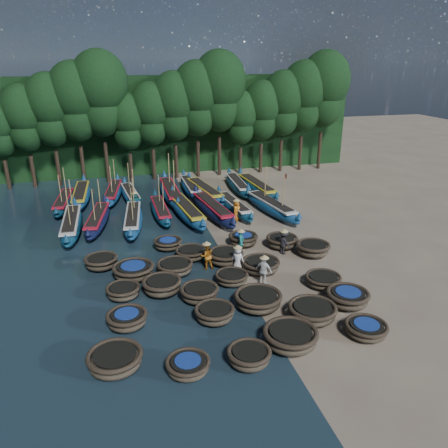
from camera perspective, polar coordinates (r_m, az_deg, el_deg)
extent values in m
plane|color=gray|center=(27.51, 0.19, -4.39)|extent=(120.00, 120.00, 0.00)
cube|color=black|center=(48.42, -7.20, 12.78)|extent=(40.00, 3.00, 10.00)
ellipsoid|color=#4B412F|center=(18.87, -14.01, -17.08)|extent=(2.37, 2.37, 0.71)
torus|color=#392D22|center=(18.67, -14.10, -16.27)|extent=(2.28, 2.28, 0.21)
cylinder|color=black|center=(18.64, -14.11, -16.17)|extent=(1.73, 1.73, 0.06)
ellipsoid|color=#4B412F|center=(18.28, -4.72, -18.15)|extent=(2.03, 2.03, 0.56)
torus|color=#392D22|center=(18.11, -4.75, -17.50)|extent=(1.81, 1.81, 0.17)
cylinder|color=black|center=(18.09, -4.75, -17.41)|extent=(1.37, 1.37, 0.05)
cylinder|color=navy|center=(18.07, -4.76, -17.33)|extent=(1.06, 1.06, 0.03)
ellipsoid|color=#4B412F|center=(18.63, 3.29, -17.06)|extent=(1.93, 1.93, 0.65)
torus|color=#392D22|center=(18.44, 3.31, -16.31)|extent=(1.85, 1.85, 0.20)
cylinder|color=black|center=(18.42, 3.31, -16.22)|extent=(1.38, 1.38, 0.06)
ellipsoid|color=#4B412F|center=(19.73, 8.65, -14.64)|extent=(2.28, 2.28, 0.76)
torus|color=#392D22|center=(19.53, 8.71, -13.79)|extent=(2.43, 2.43, 0.23)
cylinder|color=black|center=(19.50, 8.71, -13.68)|extent=(1.84, 1.84, 0.07)
ellipsoid|color=#4B412F|center=(21.19, 18.04, -13.08)|extent=(1.91, 1.91, 0.58)
torus|color=#392D22|center=(21.04, 18.13, -12.46)|extent=(1.94, 1.94, 0.18)
cylinder|color=black|center=(21.02, 18.14, -12.38)|extent=(1.48, 1.48, 0.05)
cylinder|color=navy|center=(21.00, 18.15, -12.30)|extent=(1.14, 1.14, 0.04)
ellipsoid|color=#4B412F|center=(21.23, -12.52, -12.24)|extent=(1.85, 1.85, 0.68)
torus|color=#392D22|center=(21.06, -12.59, -11.51)|extent=(1.94, 1.94, 0.20)
cylinder|color=black|center=(21.04, -12.60, -11.42)|extent=(1.45, 1.45, 0.06)
cylinder|color=navy|center=(21.02, -12.61, -11.33)|extent=(1.12, 1.12, 0.04)
ellipsoid|color=#4B412F|center=(21.19, -1.24, -11.78)|extent=(2.13, 2.13, 0.66)
torus|color=#392D22|center=(21.02, -1.25, -11.07)|extent=(1.94, 1.94, 0.20)
cylinder|color=black|center=(21.00, -1.25, -10.98)|extent=(1.46, 1.46, 0.06)
ellipsoid|color=#4B412F|center=(22.19, 4.47, -10.07)|extent=(2.88, 2.88, 0.74)
torus|color=#392D22|center=(22.02, 4.50, -9.30)|extent=(2.42, 2.42, 0.22)
cylinder|color=black|center=(21.99, 4.50, -9.20)|extent=(1.85, 1.85, 0.07)
ellipsoid|color=#4B412F|center=(21.69, 11.44, -11.35)|extent=(2.58, 2.58, 0.69)
torus|color=#392D22|center=(21.52, 11.50, -10.62)|extent=(2.35, 2.35, 0.21)
cylinder|color=black|center=(21.50, 11.51, -10.52)|extent=(1.80, 1.80, 0.06)
ellipsoid|color=#4B412F|center=(23.18, 15.82, -9.44)|extent=(2.30, 2.30, 0.73)
torus|color=#392D22|center=(23.01, 15.91, -8.70)|extent=(2.19, 2.19, 0.22)
cylinder|color=black|center=(22.99, 15.92, -8.60)|extent=(1.65, 1.65, 0.07)
cylinder|color=navy|center=(22.97, 15.93, -8.51)|extent=(1.27, 1.27, 0.04)
ellipsoid|color=#4B412F|center=(23.60, -13.01, -8.73)|extent=(2.18, 2.18, 0.62)
torus|color=#392D22|center=(23.46, -13.07, -8.11)|extent=(1.80, 1.80, 0.19)
cylinder|color=black|center=(23.45, -13.08, -8.03)|extent=(1.35, 1.35, 0.06)
ellipsoid|color=#4B412F|center=(23.60, -8.09, -8.19)|extent=(2.30, 2.30, 0.74)
torus|color=#392D22|center=(23.43, -8.13, -7.44)|extent=(2.11, 2.11, 0.23)
cylinder|color=black|center=(23.41, -8.14, -7.34)|extent=(1.58, 1.58, 0.07)
ellipsoid|color=#4B412F|center=(22.82, -3.21, -9.17)|extent=(2.25, 2.25, 0.69)
torus|color=#392D22|center=(22.66, -3.23, -8.46)|extent=(2.03, 2.03, 0.21)
cylinder|color=black|center=(22.64, -3.23, -8.37)|extent=(1.52, 1.52, 0.06)
ellipsoid|color=#4B412F|center=(24.39, 1.02, -7.17)|extent=(1.91, 1.91, 0.57)
torus|color=#392D22|center=(24.26, 1.03, -6.60)|extent=(1.86, 1.86, 0.17)
cylinder|color=black|center=(24.25, 1.03, -6.53)|extent=(1.42, 1.42, 0.05)
ellipsoid|color=#4B412F|center=(24.74, 12.81, -7.30)|extent=(2.12, 2.12, 0.58)
torus|color=#392D22|center=(24.61, 12.86, -6.74)|extent=(1.99, 1.99, 0.17)
cylinder|color=black|center=(24.60, 12.86, -6.67)|extent=(1.52, 1.52, 0.05)
ellipsoid|color=#4B412F|center=(25.42, -11.72, -6.20)|extent=(2.93, 2.93, 0.73)
torus|color=#392D22|center=(25.26, -11.78, -5.51)|extent=(2.38, 2.38, 0.22)
cylinder|color=black|center=(25.25, -11.78, -5.41)|extent=(1.81, 1.81, 0.07)
cylinder|color=navy|center=(25.23, -11.79, -5.32)|extent=(1.39, 1.39, 0.04)
ellipsoid|color=#4B412F|center=(25.55, -6.42, -5.81)|extent=(2.47, 2.47, 0.66)
torus|color=#392D22|center=(25.41, -6.45, -5.18)|extent=(2.12, 2.12, 0.20)
cylinder|color=black|center=(25.39, -6.45, -5.10)|extent=(1.61, 1.61, 0.06)
ellipsoid|color=#4B412F|center=(26.58, 0.22, -4.46)|extent=(2.63, 2.63, 0.75)
torus|color=#392D22|center=(26.43, 0.22, -3.78)|extent=(2.19, 2.19, 0.23)
cylinder|color=black|center=(26.41, 0.22, -3.69)|extent=(1.64, 1.64, 0.07)
ellipsoid|color=#4B412F|center=(25.72, 4.82, -5.55)|extent=(2.41, 2.41, 0.67)
torus|color=#392D22|center=(25.58, 4.84, -4.91)|extent=(2.25, 2.25, 0.20)
cylinder|color=black|center=(25.56, 4.84, -4.83)|extent=(1.72, 1.72, 0.06)
ellipsoid|color=#4B412F|center=(28.20, 11.54, -3.35)|extent=(2.60, 2.60, 0.75)
torus|color=#392D22|center=(28.06, 11.59, -2.69)|extent=(2.16, 2.16, 0.23)
cylinder|color=black|center=(28.04, 11.59, -2.61)|extent=(1.62, 1.62, 0.07)
ellipsoid|color=#4B412F|center=(27.01, -15.73, -4.95)|extent=(2.29, 2.29, 0.68)
torus|color=#392D22|center=(26.88, -15.79, -4.33)|extent=(1.99, 1.99, 0.21)
cylinder|color=black|center=(26.86, -15.80, -4.26)|extent=(1.50, 1.50, 0.06)
ellipsoid|color=#4B412F|center=(28.83, -7.32, -2.69)|extent=(1.77, 1.77, 0.59)
torus|color=#392D22|center=(28.72, -7.34, -2.19)|extent=(1.89, 1.89, 0.18)
cylinder|color=black|center=(28.71, -7.35, -2.12)|extent=(1.43, 1.43, 0.05)
cylinder|color=navy|center=(28.69, -7.35, -2.06)|extent=(1.10, 1.10, 0.04)
ellipsoid|color=#4B412F|center=(27.26, -4.31, -3.97)|extent=(2.23, 2.23, 0.63)
torus|color=#392D22|center=(27.14, -4.33, -3.40)|extent=(1.98, 1.98, 0.19)
cylinder|color=black|center=(27.12, -4.33, -3.33)|extent=(1.50, 1.50, 0.06)
ellipsoid|color=#4B412F|center=(29.15, 2.52, -2.16)|extent=(1.99, 1.99, 0.68)
torus|color=#392D22|center=(29.02, 2.53, -1.58)|extent=(1.98, 1.98, 0.21)
cylinder|color=black|center=(29.01, 2.53, -1.50)|extent=(1.49, 1.49, 0.06)
cylinder|color=navy|center=(28.99, 2.53, -1.42)|extent=(1.14, 1.14, 0.04)
ellipsoid|color=#4B412F|center=(29.05, 7.57, -2.40)|extent=(2.35, 2.35, 0.70)
torus|color=#392D22|center=(28.92, 7.60, -1.81)|extent=(2.10, 2.10, 0.21)
cylinder|color=black|center=(28.91, 7.60, -1.73)|extent=(1.58, 1.58, 0.06)
ellipsoid|color=#0E3B52|center=(33.23, -19.30, -0.09)|extent=(1.55, 8.15, 1.02)
cone|color=#0E3B52|center=(36.76, -19.01, 3.03)|extent=(0.45, 0.45, 0.61)
cone|color=#0E3B52|center=(29.32, -19.97, -1.69)|extent=(0.45, 0.45, 0.51)
cube|color=silver|center=(33.08, -19.39, 0.60)|extent=(1.14, 6.32, 0.12)
cube|color=black|center=(33.06, -19.41, 0.73)|extent=(0.85, 5.50, 0.10)
cylinder|color=#997F4C|center=(33.86, -19.32, 3.22)|extent=(0.07, 0.24, 2.85)
cylinder|color=#997F4C|center=(31.25, -19.66, 1.73)|extent=(0.07, 0.24, 2.85)
plane|color=red|center=(30.88, -19.66, 3.93)|extent=(0.00, 0.36, 0.36)
ellipsoid|color=#0F1137|center=(33.68, -16.17, 0.49)|extent=(2.51, 7.68, 0.95)
cone|color=#0F1137|center=(36.93, -15.36, 3.38)|extent=(0.42, 0.42, 0.57)
cone|color=#0F1137|center=(30.10, -17.39, -0.95)|extent=(0.42, 0.42, 0.47)
cube|color=#B5162B|center=(33.55, -16.24, 1.13)|extent=(1.88, 5.94, 0.11)
cube|color=black|center=(33.53, -16.25, 1.25)|extent=(1.51, 5.16, 0.09)
cylinder|color=#997F4C|center=(34.25, -15.97, 3.53)|extent=(0.07, 0.22, 2.65)
cylinder|color=#997F4C|center=(31.86, -16.68, 2.16)|extent=(0.07, 0.22, 2.65)
plane|color=red|center=(31.50, -16.64, 4.15)|extent=(0.00, 0.33, 0.33)
ellipsoid|color=navy|center=(33.09, -11.81, 0.55)|extent=(2.19, 7.86, 0.97)
cone|color=navy|center=(36.47, -11.66, 3.53)|extent=(0.43, 0.43, 0.58)
cone|color=navy|center=(29.36, -12.18, -0.94)|extent=(0.43, 0.43, 0.48)
cube|color=silver|center=(32.95, -11.86, 1.21)|extent=(1.64, 6.09, 0.12)
cube|color=black|center=(32.93, -11.87, 1.34)|extent=(1.29, 5.29, 0.10)
cylinder|color=#997F4C|center=(33.70, -11.76, 3.71)|extent=(0.07, 0.23, 2.71)
cylinder|color=#997F4C|center=(31.21, -11.94, 2.31)|extent=(0.07, 0.23, 2.71)
plane|color=red|center=(30.85, -11.84, 4.40)|extent=(0.00, 0.34, 0.34)
ellipsoid|color=#0E3B52|center=(34.73, -8.29, 1.70)|extent=(1.37, 7.10, 0.89)
cone|color=#0E3B52|center=(37.83, -9.05, 4.18)|extent=(0.39, 0.39, 0.53)
cone|color=#0E3B52|center=(31.33, -7.47, 0.61)|extent=(0.39, 0.39, 0.44)
cube|color=#B5162B|center=(34.61, -8.32, 2.28)|extent=(1.01, 5.50, 0.11)
cube|color=black|center=(34.59, -8.32, 2.39)|extent=(0.76, 4.79, 0.09)
cylinder|color=#997F4C|center=(35.32, -8.50, 4.43)|extent=(0.06, 0.21, 2.48)
cylinder|color=#997F4C|center=(33.05, -7.95, 3.30)|extent=(0.06, 0.21, 2.48)
plane|color=red|center=(32.76, -7.81, 5.12)|extent=(0.00, 0.31, 0.31)
ellipsoid|color=navy|center=(34.16, -4.95, 1.67)|extent=(2.45, 8.64, 1.07)
cone|color=navy|center=(37.78, -6.77, 4.60)|extent=(0.47, 0.47, 0.64)
cone|color=navy|center=(30.21, -2.76, 0.38)|extent=(0.47, 0.47, 0.53)
cube|color=gold|center=(34.02, -4.97, 2.38)|extent=(1.83, 6.69, 0.13)
cube|color=black|center=(33.99, -4.98, 2.52)|extent=(1.45, 5.81, 0.11)
ellipsoid|color=#0F1137|center=(34.41, -1.51, 1.89)|extent=(2.59, 8.68, 1.07)
cone|color=#0F1137|center=(37.96, -3.73, 4.79)|extent=(0.47, 0.47, 0.64)
cone|color=#0F1137|center=(30.55, 1.22, 0.65)|extent=(0.47, 0.47, 0.53)
cube|color=#B5162B|center=(34.27, -1.51, 2.60)|extent=(1.93, 6.72, 0.13)
cube|color=black|center=(34.24, -1.52, 2.74)|extent=(1.54, 5.83, 0.11)
ellipsoid|color=#0E3B52|center=(35.36, 1.25, 2.29)|extent=(1.99, 7.45, 0.92)
cone|color=#0E3B52|center=(38.38, -0.69, 4.75)|extent=(0.40, 0.40, 0.55)
cone|color=#0E3B52|center=(32.05, 3.59, 1.29)|extent=(0.40, 0.40, 0.46)
cube|color=silver|center=(35.23, 1.26, 2.89)|extent=(1.49, 5.77, 0.11)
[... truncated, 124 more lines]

